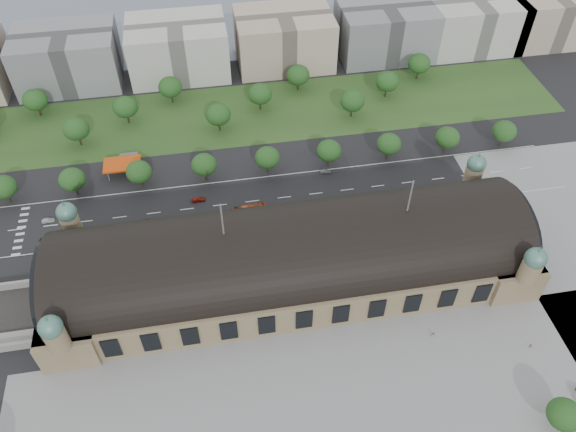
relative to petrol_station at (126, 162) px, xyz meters
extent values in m
plane|color=black|center=(53.91, -65.28, -2.95)|extent=(900.00, 900.00, 0.00)
cube|color=#897655|center=(53.91, -65.28, 3.05)|extent=(150.00, 40.00, 12.00)
cube|color=#897655|center=(-13.09, -65.28, 3.05)|extent=(16.00, 43.00, 12.00)
cube|color=#897655|center=(120.91, -65.28, 3.05)|extent=(16.00, 43.00, 12.00)
cylinder|color=black|center=(53.91, -65.28, 9.05)|extent=(144.00, 37.60, 37.60)
cylinder|color=black|center=(-19.09, -65.28, 11.05)|extent=(1.20, 32.00, 32.00)
cylinder|color=black|center=(126.91, -65.28, 11.05)|extent=(1.20, 32.00, 32.00)
cylinder|color=#897655|center=(-13.09, -44.28, 13.05)|extent=(6.00, 6.00, 8.00)
sphere|color=slate|center=(-13.09, -44.28, 18.55)|extent=(6.40, 6.40, 6.40)
cone|color=slate|center=(-13.09, -44.28, 22.55)|extent=(1.00, 1.00, 2.50)
cylinder|color=#897655|center=(120.91, -44.28, 13.05)|extent=(6.00, 6.00, 8.00)
sphere|color=slate|center=(120.91, -44.28, 18.55)|extent=(6.40, 6.40, 6.40)
cone|color=slate|center=(120.91, -44.28, 22.55)|extent=(1.00, 1.00, 2.50)
cylinder|color=#897655|center=(-13.09, -86.28, 13.05)|extent=(6.00, 6.00, 8.00)
sphere|color=slate|center=(-13.09, -86.28, 18.55)|extent=(6.40, 6.40, 6.40)
cone|color=slate|center=(-13.09, -86.28, 22.55)|extent=(1.00, 1.00, 2.50)
cylinder|color=#897655|center=(120.91, -86.28, 13.05)|extent=(6.00, 6.00, 8.00)
sphere|color=slate|center=(120.91, -86.28, 18.55)|extent=(6.40, 6.40, 6.40)
cone|color=slate|center=(120.91, -86.28, 22.55)|extent=(1.00, 1.00, 2.50)
cylinder|color=#59595B|center=(33.91, -65.28, 28.55)|extent=(0.50, 0.50, 12.00)
cylinder|color=#59595B|center=(88.91, -65.28, 28.55)|extent=(0.50, 0.50, 12.00)
cube|color=gray|center=(63.91, -109.28, -2.95)|extent=(190.00, 48.00, 0.12)
cube|color=black|center=(33.91, -27.28, -2.95)|extent=(260.00, 26.00, 0.10)
cube|color=#28491D|center=(38.91, 27.72, -2.95)|extent=(300.00, 45.00, 0.10)
cube|color=#C7410B|center=(-1.09, -3.28, 1.75)|extent=(14.00, 9.00, 0.70)
cube|color=#59595B|center=(0.91, 2.72, -1.35)|extent=(7.00, 5.00, 3.20)
cylinder|color=#59595B|center=(-6.59, -0.08, -0.75)|extent=(0.50, 0.50, 4.40)
cylinder|color=#59595B|center=(4.41, -0.08, -0.75)|extent=(0.50, 0.50, 4.40)
cylinder|color=#59595B|center=(-6.59, -6.48, -0.75)|extent=(0.50, 0.50, 4.40)
cylinder|color=#59595B|center=(4.41, -6.48, -0.75)|extent=(0.50, 0.50, 4.40)
cube|color=gray|center=(-26.09, 67.72, 9.05)|extent=(45.00, 32.00, 24.00)
cube|color=beige|center=(23.91, 67.72, 9.05)|extent=(45.00, 32.00, 24.00)
cube|color=#C2AD99|center=(73.91, 67.72, 9.05)|extent=(45.00, 32.00, 24.00)
cube|color=gray|center=(123.91, 67.72, 9.05)|extent=(45.00, 32.00, 24.00)
cube|color=beige|center=(168.91, 67.72, 9.05)|extent=(45.00, 32.00, 24.00)
cube|color=#C2AD99|center=(208.91, 67.72, 9.05)|extent=(45.00, 32.00, 24.00)
cylinder|color=#2D2116|center=(-42.09, -12.28, -0.79)|extent=(0.70, 0.70, 4.32)
ellipsoid|color=#1C481A|center=(-42.09, -12.28, 4.49)|extent=(9.60, 9.60, 8.16)
cylinder|color=#2D2116|center=(-18.09, -12.28, -0.79)|extent=(0.70, 0.70, 4.32)
ellipsoid|color=#1C481A|center=(-18.09, -12.28, 4.49)|extent=(9.60, 9.60, 8.16)
cylinder|color=#2D2116|center=(5.91, -12.28, -0.79)|extent=(0.70, 0.70, 4.32)
ellipsoid|color=#1C481A|center=(5.91, -12.28, 4.49)|extent=(9.60, 9.60, 8.16)
cylinder|color=#2D2116|center=(29.91, -12.28, -0.79)|extent=(0.70, 0.70, 4.32)
ellipsoid|color=#1C481A|center=(29.91, -12.28, 4.49)|extent=(9.60, 9.60, 8.16)
cylinder|color=#2D2116|center=(53.91, -12.28, -0.79)|extent=(0.70, 0.70, 4.32)
ellipsoid|color=#1C481A|center=(53.91, -12.28, 4.49)|extent=(9.60, 9.60, 8.16)
cylinder|color=#2D2116|center=(77.91, -12.28, -0.79)|extent=(0.70, 0.70, 4.32)
ellipsoid|color=#1C481A|center=(77.91, -12.28, 4.49)|extent=(9.60, 9.60, 8.16)
cylinder|color=#2D2116|center=(101.91, -12.28, -0.79)|extent=(0.70, 0.70, 4.32)
ellipsoid|color=#1C481A|center=(101.91, -12.28, 4.49)|extent=(9.60, 9.60, 8.16)
cylinder|color=#2D2116|center=(125.91, -12.28, -0.79)|extent=(0.70, 0.70, 4.32)
ellipsoid|color=#1C481A|center=(125.91, -12.28, 4.49)|extent=(9.60, 9.60, 8.16)
cylinder|color=#2D2116|center=(149.91, -12.28, -0.79)|extent=(0.70, 0.70, 4.32)
ellipsoid|color=#1C481A|center=(149.91, -12.28, 4.49)|extent=(9.60, 9.60, 8.16)
cylinder|color=#2D2116|center=(-38.09, 41.72, -0.61)|extent=(0.70, 0.70, 4.68)
ellipsoid|color=#1C481A|center=(-38.09, 41.72, 5.11)|extent=(10.40, 10.40, 8.84)
cylinder|color=#2D2116|center=(-19.09, 17.72, -0.61)|extent=(0.70, 0.70, 4.68)
ellipsoid|color=#1C481A|center=(-19.09, 17.72, 5.11)|extent=(10.40, 10.40, 8.84)
cylinder|color=#2D2116|center=(-0.09, 29.72, -0.61)|extent=(0.70, 0.70, 4.68)
ellipsoid|color=#1C481A|center=(-0.09, 29.72, 5.11)|extent=(10.40, 10.40, 8.84)
cylinder|color=#2D2116|center=(18.91, 41.72, -0.61)|extent=(0.70, 0.70, 4.68)
ellipsoid|color=#1C481A|center=(18.91, 41.72, 5.11)|extent=(10.40, 10.40, 8.84)
cylinder|color=#2D2116|center=(37.91, 17.72, -0.61)|extent=(0.70, 0.70, 4.68)
ellipsoid|color=#1C481A|center=(37.91, 17.72, 5.11)|extent=(10.40, 10.40, 8.84)
cylinder|color=#2D2116|center=(56.91, 29.72, -0.61)|extent=(0.70, 0.70, 4.68)
ellipsoid|color=#1C481A|center=(56.91, 29.72, 5.11)|extent=(10.40, 10.40, 8.84)
cylinder|color=#2D2116|center=(75.91, 41.72, -0.61)|extent=(0.70, 0.70, 4.68)
ellipsoid|color=#1C481A|center=(75.91, 41.72, 5.11)|extent=(10.40, 10.40, 8.84)
cylinder|color=#2D2116|center=(94.91, 17.72, -0.61)|extent=(0.70, 0.70, 4.68)
ellipsoid|color=#1C481A|center=(94.91, 17.72, 5.11)|extent=(10.40, 10.40, 8.84)
cylinder|color=#2D2116|center=(113.91, 29.72, -0.61)|extent=(0.70, 0.70, 4.68)
ellipsoid|color=#1C481A|center=(113.91, 29.72, 5.11)|extent=(10.40, 10.40, 8.84)
cylinder|color=#2D2116|center=(132.91, 41.72, -0.61)|extent=(0.70, 0.70, 4.68)
ellipsoid|color=#1C481A|center=(132.91, 41.72, 5.11)|extent=(10.40, 10.40, 8.84)
cylinder|color=#2D2116|center=(113.91, -125.28, -0.97)|extent=(0.70, 0.70, 3.96)
ellipsoid|color=#1C481A|center=(113.91, -125.28, 3.87)|extent=(9.00, 9.00, 7.65)
imported|color=#999DA1|center=(-27.02, -25.25, -2.25)|extent=(4.34, 1.83, 1.39)
imported|color=black|center=(6.63, -31.83, -2.28)|extent=(5.04, 2.83, 1.33)
imported|color=maroon|center=(26.38, -23.66, -2.22)|extent=(5.17, 2.35, 1.47)
imported|color=#161D3F|center=(44.04, -34.30, -2.13)|extent=(4.85, 2.05, 1.64)
imported|color=#4F5356|center=(75.97, -16.41, -2.27)|extent=(4.25, 1.93, 1.35)
imported|color=silver|center=(114.86, -34.31, -2.22)|extent=(5.54, 3.07, 1.47)
imported|color=black|center=(-7.93, -40.28, -2.28)|extent=(4.29, 3.10, 1.35)
imported|color=#992F13|center=(-20.53, -40.28, -2.12)|extent=(6.54, 4.84, 1.65)
imported|color=#182545|center=(-13.97, -44.28, -2.21)|extent=(5.44, 4.45, 1.48)
imported|color=#54565C|center=(20.72, -44.28, -2.25)|extent=(4.42, 3.36, 1.40)
imported|color=#BEBDC0|center=(-5.80, -40.28, -2.27)|extent=(4.16, 3.64, 1.36)
imported|color=#989AA0|center=(6.95, -41.19, -2.13)|extent=(6.46, 4.77, 1.63)
imported|color=black|center=(9.21, -43.21, -2.25)|extent=(5.19, 3.69, 1.40)
imported|color=#AC411B|center=(44.19, -33.31, -1.21)|extent=(12.70, 4.01, 3.48)
imported|color=white|center=(62.15, -38.28, -1.27)|extent=(12.18, 3.44, 3.36)
imported|color=silver|center=(68.31, -37.00, -1.43)|extent=(11.11, 3.43, 3.05)
imported|color=gray|center=(91.43, -93.70, -2.02)|extent=(0.92, 0.54, 1.86)
imported|color=gray|center=(118.31, -102.01, -2.19)|extent=(0.57, 0.66, 1.53)
imported|color=gray|center=(124.27, -116.71, -2.02)|extent=(1.29, 1.09, 1.86)
camera|label=1|loc=(33.48, -175.44, 141.84)|focal=35.00mm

